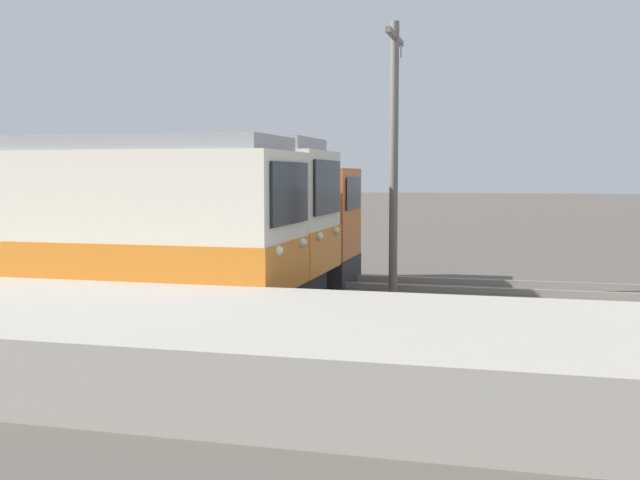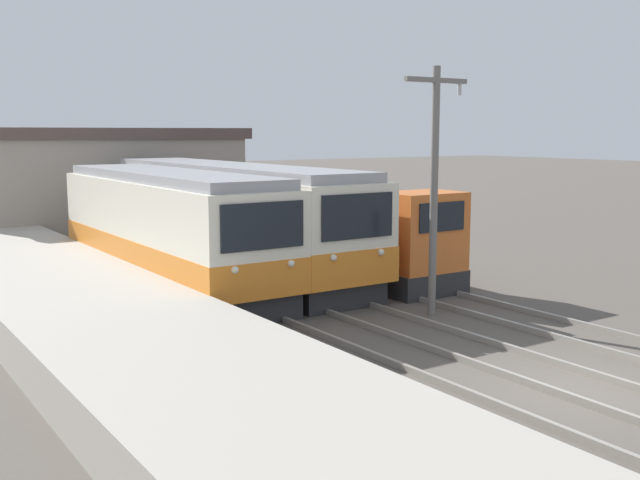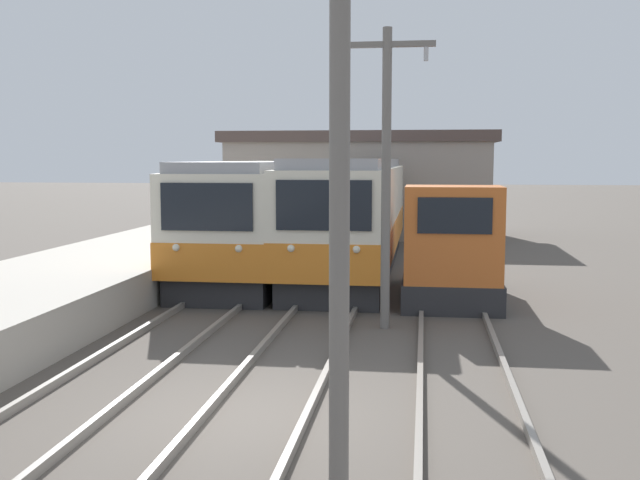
% 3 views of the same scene
% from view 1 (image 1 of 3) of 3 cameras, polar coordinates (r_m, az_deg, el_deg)
% --- Properties ---
extents(commuter_train_left, '(2.84, 11.72, 3.56)m').
position_cam_1_polar(commuter_train_left, '(16.39, -22.12, 0.49)').
color(commuter_train_left, '#28282B').
rests_on(commuter_train_left, ground).
extents(commuter_train_center, '(2.84, 15.01, 3.65)m').
position_cam_1_polar(commuter_train_center, '(19.61, -21.10, 1.32)').
color(commuter_train_center, '#28282B').
rests_on(commuter_train_center, ground).
extents(shunting_locomotive, '(2.40, 5.24, 3.00)m').
position_cam_1_polar(shunting_locomotive, '(20.02, -3.99, 0.31)').
color(shunting_locomotive, '#28282B').
rests_on(shunting_locomotive, ground).
extents(catenary_mast_mid, '(2.00, 0.20, 6.35)m').
position_cam_1_polar(catenary_mast_mid, '(17.65, 5.66, 7.08)').
color(catenary_mast_mid, slate).
rests_on(catenary_mast_mid, ground).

